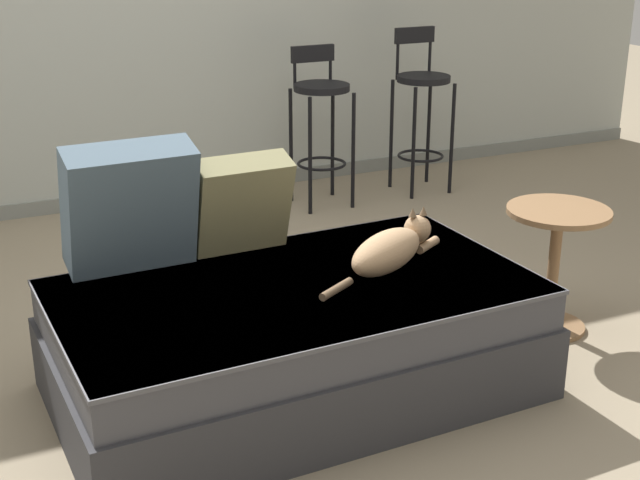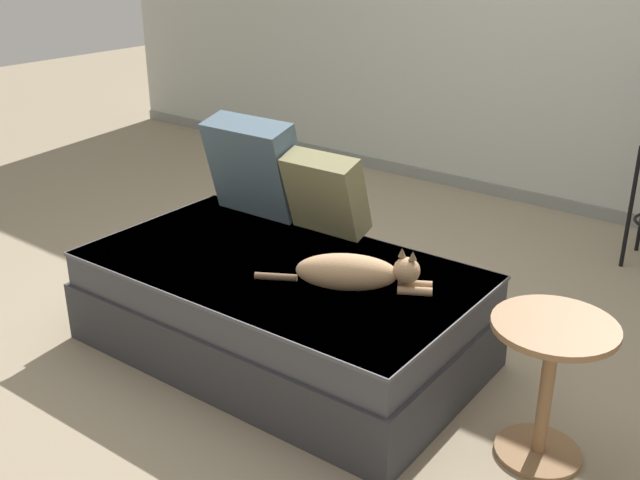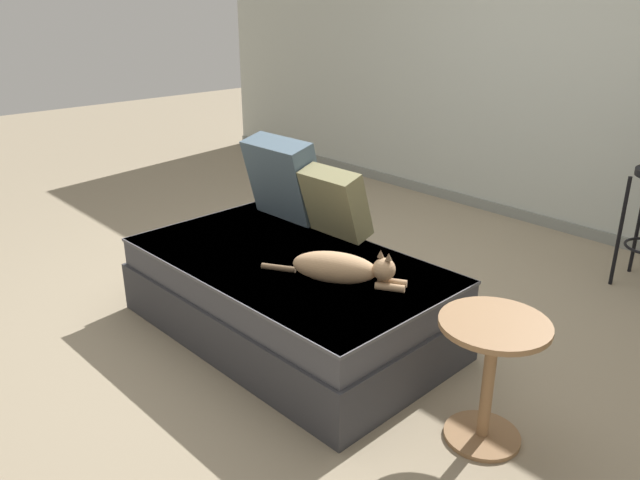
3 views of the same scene
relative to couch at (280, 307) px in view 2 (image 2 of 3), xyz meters
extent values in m
plane|color=gray|center=(0.00, 0.40, -0.23)|extent=(16.00, 16.00, 0.00)
cube|color=#B7BCB2|center=(0.00, 2.65, 1.07)|extent=(8.00, 0.10, 2.60)
cube|color=gray|center=(0.00, 2.60, -0.18)|extent=(8.00, 0.02, 0.09)
cube|color=#353539|center=(0.00, 0.00, -0.08)|extent=(1.80, 1.06, 0.28)
cube|color=#47474C|center=(0.00, 0.00, 0.14)|extent=(1.76, 1.02, 0.16)
cube|color=#525257|center=(0.00, 0.00, 0.21)|extent=(1.77, 1.03, 0.02)
cube|color=#4C6070|center=(-0.50, 0.39, 0.47)|extent=(0.49, 0.30, 0.51)
cube|color=#847F56|center=(-0.06, 0.41, 0.42)|extent=(0.39, 0.26, 0.41)
ellipsoid|color=tan|center=(0.38, -0.01, 0.29)|extent=(0.45, 0.36, 0.15)
sphere|color=tan|center=(0.59, 0.11, 0.31)|extent=(0.11, 0.11, 0.11)
cone|color=brown|center=(0.56, 0.11, 0.39)|extent=(0.03, 0.03, 0.04)
cone|color=brown|center=(0.61, 0.11, 0.39)|extent=(0.03, 0.03, 0.04)
cylinder|color=tan|center=(0.63, 0.10, 0.24)|extent=(0.14, 0.10, 0.04)
cylinder|color=tan|center=(0.60, 0.15, 0.24)|extent=(0.14, 0.10, 0.04)
cylinder|color=brown|center=(0.10, -0.14, 0.24)|extent=(0.17, 0.12, 0.03)
cylinder|color=black|center=(0.94, 1.92, 0.13)|extent=(0.02, 0.02, 0.72)
cylinder|color=olive|center=(1.24, 0.03, 0.04)|extent=(0.05, 0.05, 0.53)
cylinder|color=olive|center=(1.24, 0.03, -0.22)|extent=(0.32, 0.32, 0.02)
cylinder|color=olive|center=(1.24, 0.03, 0.32)|extent=(0.44, 0.44, 0.02)
camera|label=1|loc=(-1.19, -2.77, 1.51)|focal=50.00mm
camera|label=2|loc=(1.99, -2.25, 1.60)|focal=42.00mm
camera|label=3|loc=(2.35, -1.92, 1.52)|focal=35.00mm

